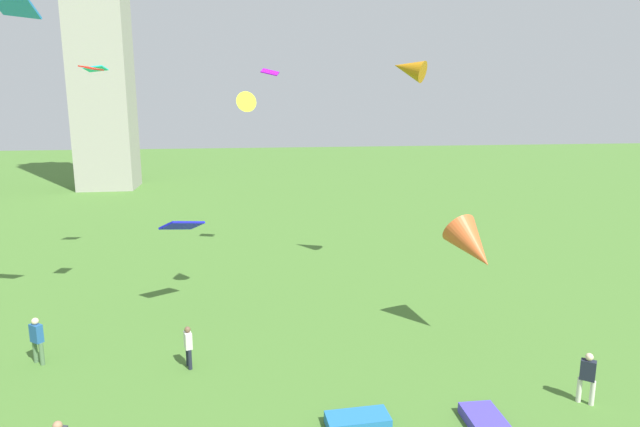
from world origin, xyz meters
TOP-DOWN VIEW (x-y plane):
  - person_0 at (9.57, 8.73)m, footprint 0.51×0.49m
  - person_1 at (-3.29, 13.21)m, footprint 0.35×0.48m
  - person_2 at (-8.85, 14.39)m, footprint 0.54×0.51m
  - kite_flying_0 at (-9.34, 17.10)m, footprint 1.68×1.34m
  - kite_flying_1 at (7.90, 13.95)m, footprint 2.25×2.93m
  - kite_flying_2 at (-7.30, 19.09)m, footprint 0.84×1.09m
  - kite_flying_3 at (-1.01, 18.12)m, footprint 1.21×1.57m
  - kite_flying_4 at (-3.88, 18.90)m, footprint 2.06×1.88m
  - kite_flying_5 at (-8.97, 26.93)m, footprint 1.28×1.00m
  - kite_flying_6 at (0.74, 26.48)m, footprint 1.14×0.86m
  - kite_flying_7 at (7.70, 22.20)m, footprint 2.17×2.04m
  - kite_bundle_0 at (2.02, 8.63)m, footprint 1.92×0.95m
  - kite_bundle_1 at (5.80, 7.89)m, footprint 1.13×2.05m

SIDE VIEW (x-z plane):
  - kite_bundle_1 at x=5.80m, z-range 0.00..0.33m
  - kite_bundle_0 at x=2.02m, z-range 0.00..0.37m
  - person_1 at x=-3.29m, z-range 0.11..1.70m
  - person_0 at x=9.57m, z-range 0.12..1.85m
  - person_2 at x=-8.85m, z-range 0.12..1.93m
  - kite_flying_1 at x=7.90m, z-range 2.76..5.17m
  - kite_flying_4 at x=-3.88m, z-range 3.71..4.53m
  - kite_flying_3 at x=-1.01m, z-range 8.93..10.06m
  - kite_flying_2 at x=-7.30m, z-range 10.93..11.14m
  - kite_flying_7 at x=7.70m, z-range 10.62..12.13m
  - kite_flying_6 at x=0.74m, z-range 11.15..11.65m
  - kite_flying_5 at x=-8.97m, z-range 11.34..11.68m
  - kite_flying_0 at x=-9.34m, z-range 12.69..13.55m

